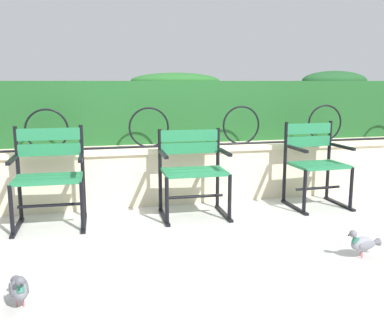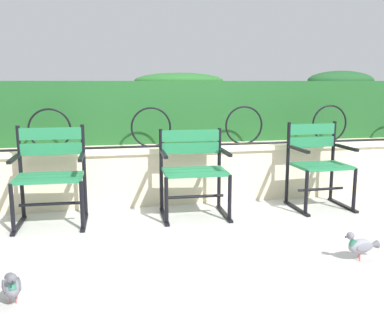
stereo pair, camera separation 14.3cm
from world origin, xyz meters
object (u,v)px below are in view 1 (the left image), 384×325
(park_chair_centre, at_px, (193,168))
(pigeon_far_side, at_px, (19,288))
(park_chair_right, at_px, (315,162))
(pigeon_near_chairs, at_px, (363,243))
(park_chair_left, at_px, (49,174))

(park_chair_centre, distance_m, pigeon_far_side, 2.08)
(park_chair_centre, bearing_deg, park_chair_right, 1.24)
(pigeon_near_chairs, bearing_deg, park_chair_centre, 125.76)
(park_chair_left, distance_m, park_chair_right, 2.64)
(park_chair_centre, height_order, pigeon_near_chairs, park_chair_centre)
(park_chair_left, bearing_deg, pigeon_near_chairs, -30.54)
(park_chair_centre, bearing_deg, park_chair_left, 179.60)
(park_chair_right, distance_m, pigeon_far_side, 3.14)
(pigeon_near_chairs, relative_size, pigeon_far_side, 1.01)
(park_chair_left, bearing_deg, pigeon_far_side, -92.90)
(park_chair_centre, bearing_deg, pigeon_far_side, -132.86)
(park_chair_left, distance_m, pigeon_far_side, 1.56)
(park_chair_centre, height_order, pigeon_far_side, park_chair_centre)
(pigeon_near_chairs, distance_m, pigeon_far_side, 2.37)
(park_chair_centre, relative_size, park_chair_right, 0.95)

